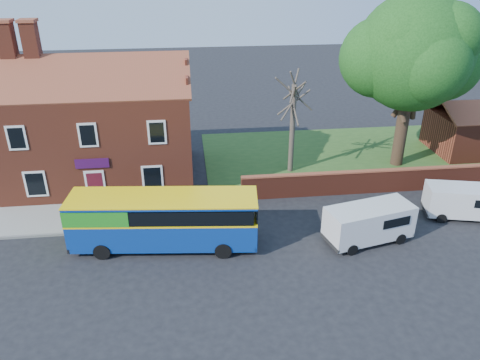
{
  "coord_description": "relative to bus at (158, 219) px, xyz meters",
  "views": [
    {
      "loc": [
        -1.14,
        -19.1,
        14.31
      ],
      "look_at": [
        1.69,
        5.0,
        2.38
      ],
      "focal_mm": 35.0,
      "sensor_mm": 36.0,
      "label": 1
    }
  ],
  "objects": [
    {
      "name": "ground",
      "position": [
        2.96,
        -2.34,
        -1.69
      ],
      "size": [
        120.0,
        120.0,
        0.0
      ],
      "primitive_type": "plane",
      "color": "black",
      "rests_on": "ground"
    },
    {
      "name": "bare_tree",
      "position": [
        8.99,
        8.54,
        1.87
      ],
      "size": [
        2.6,
        3.1,
        6.93
      ],
      "color": "#4C4238",
      "rests_on": "ground"
    },
    {
      "name": "pavement",
      "position": [
        -4.04,
        3.41,
        -1.63
      ],
      "size": [
        18.0,
        3.5,
        0.12
      ],
      "primitive_type": "cube",
      "color": "gray",
      "rests_on": "ground"
    },
    {
      "name": "grass_strip",
      "position": [
        15.96,
        10.66,
        -1.67
      ],
      "size": [
        26.0,
        12.0,
        0.04
      ],
      "primitive_type": "cube",
      "color": "#426B28",
      "rests_on": "ground"
    },
    {
      "name": "boundary_wall",
      "position": [
        15.96,
        4.66,
        -0.88
      ],
      "size": [
        22.0,
        0.38,
        1.6
      ],
      "color": "maroon",
      "rests_on": "ground"
    },
    {
      "name": "bus",
      "position": [
        0.0,
        0.0,
        0.0
      ],
      "size": [
        9.95,
        3.45,
        2.97
      ],
      "rotation": [
        0.0,
        0.0,
        -0.1
      ],
      "color": "navy",
      "rests_on": "ground"
    },
    {
      "name": "shop_building",
      "position": [
        -4.06,
        9.16,
        1.72
      ],
      "size": [
        12.3,
        8.13,
        10.5
      ],
      "color": "brown",
      "rests_on": "ground"
    },
    {
      "name": "van_near",
      "position": [
        11.26,
        -0.8,
        -0.53
      ],
      "size": [
        5.03,
        2.92,
        2.07
      ],
      "rotation": [
        0.0,
        0.0,
        0.23
      ],
      "color": "silver",
      "rests_on": "ground"
    },
    {
      "name": "kerb",
      "position": [
        -4.04,
        1.66,
        -1.62
      ],
      "size": [
        18.0,
        0.15,
        0.14
      ],
      "primitive_type": "cube",
      "color": "slate",
      "rests_on": "ground"
    },
    {
      "name": "large_tree",
      "position": [
        17.19,
        9.03,
        6.24
      ],
      "size": [
        9.94,
        7.86,
        12.12
      ],
      "color": "black",
      "rests_on": "ground"
    },
    {
      "name": "van_far",
      "position": [
        17.82,
        0.98,
        -0.6
      ],
      "size": [
        4.74,
        2.77,
        1.95
      ],
      "rotation": [
        0.0,
        0.0,
        -0.24
      ],
      "color": "silver",
      "rests_on": "ground"
    }
  ]
}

